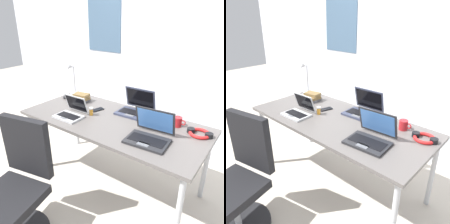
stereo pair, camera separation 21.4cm
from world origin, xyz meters
TOP-DOWN VIEW (x-y plane):
  - ground_plane at (0.00, 0.00)m, footprint 12.00×12.00m
  - wall_back at (-0.00, 1.10)m, footprint 6.00×0.13m
  - desk at (0.00, 0.00)m, footprint 1.80×0.80m
  - desk_lamp at (-0.80, 0.28)m, footprint 0.12×0.18m
  - laptop_near_mouse at (-0.37, -0.18)m, footprint 0.27×0.25m
  - laptop_front_right at (0.10, 0.27)m, footprint 0.34×0.30m
  - laptop_front_left at (0.46, -0.12)m, footprint 0.36×0.32m
  - computer_mouse at (-0.80, 0.15)m, footprint 0.06×0.10m
  - cell_phone at (-0.26, 0.09)m, footprint 0.10×0.15m
  - headphones at (0.77, 0.20)m, footprint 0.21×0.18m
  - pill_bottle at (-0.23, -0.04)m, footprint 0.04×0.04m
  - book_stack at (-0.57, 0.18)m, footprint 0.21×0.16m
  - coffee_mug at (0.56, 0.24)m, footprint 0.11×0.08m
  - office_chair at (-0.23, -0.92)m, footprint 0.53×0.58m

SIDE VIEW (x-z plane):
  - ground_plane at x=0.00m, z-range 0.00..0.00m
  - office_chair at x=-0.23m, z-range -0.09..0.88m
  - desk at x=0.00m, z-range 0.31..1.05m
  - cell_phone at x=-0.26m, z-range 0.74..0.75m
  - headphones at x=0.77m, z-range 0.74..0.78m
  - computer_mouse at x=-0.80m, z-range 0.74..0.77m
  - pill_bottle at x=-0.23m, z-range 0.74..0.82m
  - laptop_near_mouse at x=-0.37m, z-range 0.68..0.88m
  - coffee_mug at x=0.56m, z-range 0.74..0.83m
  - book_stack at x=-0.57m, z-range 0.74..0.83m
  - laptop_front_right at x=0.10m, z-range 0.67..0.91m
  - laptop_front_left at x=0.46m, z-range 0.67..0.91m
  - desk_lamp at x=-0.80m, z-range 0.74..1.14m
  - wall_back at x=0.00m, z-range 0.00..2.60m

